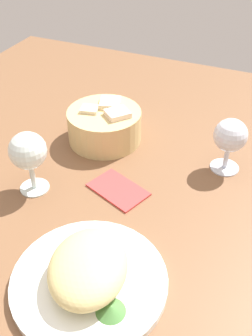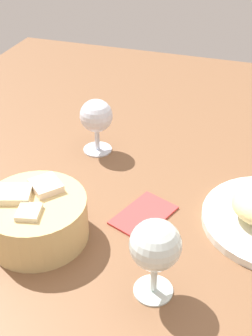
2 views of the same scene
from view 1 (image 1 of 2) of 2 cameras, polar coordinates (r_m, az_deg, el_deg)
The scene contains 8 objects.
ground_plane at distance 70.41cm, azimuth 1.83°, elevation -8.52°, with size 140.00×140.00×2.00cm, color brown.
plate at distance 61.33cm, azimuth -5.33°, elevation -15.99°, with size 23.50×23.50×1.40cm, color white.
omelette at distance 58.70cm, azimuth -5.52°, elevation -14.12°, with size 14.50×11.50×5.18cm, color #DFCB82.
lettuce_garnish at distance 57.00cm, azimuth -2.24°, elevation -19.70°, with size 4.27×4.27×1.28cm, color #48813C.
bread_basket at distance 87.72cm, azimuth -3.05°, elevation 6.31°, with size 16.25×16.25×8.37cm.
wine_glass_near at distance 79.39cm, azimuth 14.86°, elevation 4.27°, with size 6.68×6.68×11.41cm.
wine_glass_far at distance 73.16cm, azimuth -14.00°, elevation 2.12°, with size 7.00×7.00×12.49cm.
folded_napkin at distance 75.57cm, azimuth -1.16°, elevation -3.04°, with size 11.00×7.00×0.80cm, color #D13C3B.
Camera 1 is at (-45.01, -17.01, 50.40)cm, focal length 42.03 mm.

